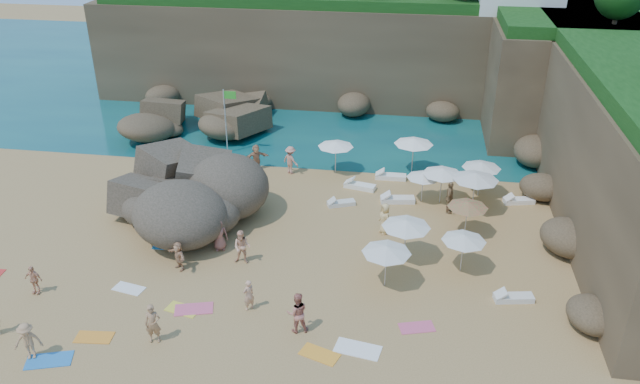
# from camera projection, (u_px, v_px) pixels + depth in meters

# --- Properties ---
(ground) EXTENTS (120.00, 120.00, 0.00)m
(ground) POSITION_uv_depth(u_px,v_px,m) (273.00, 250.00, 32.35)
(ground) COLOR tan
(ground) RESTS_ON ground
(seawater) EXTENTS (120.00, 120.00, 0.00)m
(seawater) POSITION_uv_depth(u_px,v_px,m) (343.00, 80.00, 58.69)
(seawater) COLOR #0C4751
(seawater) RESTS_ON ground
(cliff_back) EXTENTS (44.00, 8.00, 8.00)m
(cliff_back) POSITION_uv_depth(u_px,v_px,m) (360.00, 52.00, 52.19)
(cliff_back) COLOR brown
(cliff_back) RESTS_ON ground
(cliff_right) EXTENTS (8.00, 30.00, 8.00)m
(cliff_right) POSITION_uv_depth(u_px,v_px,m) (633.00, 141.00, 34.95)
(cliff_right) COLOR brown
(cliff_right) RESTS_ON ground
(cliff_corner) EXTENTS (10.00, 12.00, 8.00)m
(cliff_corner) POSITION_uv_depth(u_px,v_px,m) (557.00, 77.00, 45.75)
(cliff_corner) COLOR brown
(cliff_corner) RESTS_ON ground
(rock_promontory) EXTENTS (12.00, 7.00, 2.00)m
(rock_promontory) POSITION_uv_depth(u_px,v_px,m) (179.00, 127.00, 47.90)
(rock_promontory) COLOR brown
(rock_promontory) RESTS_ON ground
(marina_masts) EXTENTS (3.10, 0.10, 6.00)m
(marina_masts) POSITION_uv_depth(u_px,v_px,m) (172.00, 41.00, 59.56)
(marina_masts) COLOR white
(marina_masts) RESTS_ON ground
(rock_outcrop) EXTENTS (10.06, 8.57, 3.45)m
(rock_outcrop) POSITION_uv_depth(u_px,v_px,m) (182.00, 218.00, 35.31)
(rock_outcrop) COLOR brown
(rock_outcrop) RESTS_ON ground
(flag_pole) EXTENTS (0.89, 0.09, 4.57)m
(flag_pole) POSITION_uv_depth(u_px,v_px,m) (227.00, 113.00, 42.16)
(flag_pole) COLOR silver
(flag_pole) RESTS_ON ground
(parasol_0) EXTENTS (2.30, 2.30, 2.18)m
(parasol_0) POSITION_uv_depth(u_px,v_px,m) (336.00, 144.00, 39.74)
(parasol_0) COLOR silver
(parasol_0) RESTS_ON ground
(parasol_1) EXTENTS (2.52, 2.52, 2.38)m
(parasol_1) POSITION_uv_depth(u_px,v_px,m) (414.00, 141.00, 39.65)
(parasol_1) COLOR silver
(parasol_1) RESTS_ON ground
(parasol_2) EXTENTS (2.35, 2.35, 2.23)m
(parasol_2) POSITION_uv_depth(u_px,v_px,m) (442.00, 171.00, 36.02)
(parasol_2) COLOR silver
(parasol_2) RESTS_ON ground
(parasol_4) EXTENTS (2.61, 2.61, 2.47)m
(parasol_4) POSITION_uv_depth(u_px,v_px,m) (476.00, 176.00, 34.92)
(parasol_4) COLOR silver
(parasol_4) RESTS_ON ground
(parasol_5) EXTENTS (1.97, 1.97, 1.87)m
(parasol_5) POSITION_uv_depth(u_px,v_px,m) (423.00, 175.00, 36.31)
(parasol_5) COLOR silver
(parasol_5) RESTS_ON ground
(parasol_6) EXTENTS (2.16, 2.16, 2.04)m
(parasol_6) POSITION_uv_depth(u_px,v_px,m) (468.00, 204.00, 32.79)
(parasol_6) COLOR silver
(parasol_6) RESTS_ON ground
(parasol_7) EXTENTS (2.31, 2.31, 2.18)m
(parasol_7) POSITION_uv_depth(u_px,v_px,m) (482.00, 165.00, 36.87)
(parasol_7) COLOR silver
(parasol_7) RESTS_ON ground
(parasol_8) EXTENTS (2.16, 2.16, 2.04)m
(parasol_8) POSITION_uv_depth(u_px,v_px,m) (464.00, 238.00, 29.82)
(parasol_8) COLOR silver
(parasol_8) RESTS_ON ground
(parasol_9) EXTENTS (2.44, 2.44, 2.30)m
(parasol_9) POSITION_uv_depth(u_px,v_px,m) (406.00, 224.00, 30.54)
(parasol_9) COLOR silver
(parasol_9) RESTS_ON ground
(parasol_11) EXTENTS (2.32, 2.32, 2.19)m
(parasol_11) POSITION_uv_depth(u_px,v_px,m) (387.00, 249.00, 28.65)
(parasol_11) COLOR silver
(parasol_11) RESTS_ON ground
(lounger_0) EXTENTS (2.03, 1.06, 0.30)m
(lounger_0) POSITION_uv_depth(u_px,v_px,m) (360.00, 186.00, 38.53)
(lounger_0) COLOR white
(lounger_0) RESTS_ON ground
(lounger_1) EXTENTS (2.09, 0.98, 0.31)m
(lounger_1) POSITION_uv_depth(u_px,v_px,m) (398.00, 200.00, 36.93)
(lounger_1) COLOR white
(lounger_1) RESTS_ON ground
(lounger_2) EXTENTS (1.96, 0.68, 0.30)m
(lounger_2) POSITION_uv_depth(u_px,v_px,m) (391.00, 177.00, 39.72)
(lounger_2) COLOR white
(lounger_2) RESTS_ON ground
(lounger_3) EXTENTS (1.71, 1.12, 0.25)m
(lounger_3) POSITION_uv_depth(u_px,v_px,m) (341.00, 203.00, 36.59)
(lounger_3) COLOR silver
(lounger_3) RESTS_ON ground
(lounger_4) EXTENTS (1.87, 0.97, 0.28)m
(lounger_4) POSITION_uv_depth(u_px,v_px,m) (519.00, 201.00, 36.84)
(lounger_4) COLOR white
(lounger_4) RESTS_ON ground
(lounger_5) EXTENTS (1.86, 0.90, 0.28)m
(lounger_5) POSITION_uv_depth(u_px,v_px,m) (514.00, 298.00, 28.47)
(lounger_5) COLOR silver
(lounger_5) RESTS_ON ground
(towel_0) EXTENTS (1.98, 1.40, 0.03)m
(towel_0) POSITION_uv_depth(u_px,v_px,m) (49.00, 360.00, 25.02)
(towel_0) COLOR #2474C1
(towel_0) RESTS_ON ground
(towel_1) EXTENTS (1.87, 1.29, 0.03)m
(towel_1) POSITION_uv_depth(u_px,v_px,m) (194.00, 309.00, 27.94)
(towel_1) COLOR #DB5578
(towel_1) RESTS_ON ground
(towel_2) EXTENTS (1.62, 0.93, 0.03)m
(towel_2) POSITION_uv_depth(u_px,v_px,m) (94.00, 337.00, 26.25)
(towel_2) COLOR orange
(towel_2) RESTS_ON ground
(towel_5) EXTENTS (1.59, 1.02, 0.03)m
(towel_5) POSITION_uv_depth(u_px,v_px,m) (129.00, 289.00, 29.31)
(towel_5) COLOR white
(towel_5) RESTS_ON ground
(towel_8) EXTENTS (1.79, 0.95, 0.03)m
(towel_8) POSITION_uv_depth(u_px,v_px,m) (171.00, 245.00, 32.69)
(towel_8) COLOR #2686CB
(towel_8) RESTS_ON ground
(towel_9) EXTENTS (1.66, 1.15, 0.03)m
(towel_9) POSITION_uv_depth(u_px,v_px,m) (417.00, 327.00, 26.82)
(towel_9) COLOR #D8547A
(towel_9) RESTS_ON ground
(towel_10) EXTENTS (1.78, 1.29, 0.03)m
(towel_10) POSITION_uv_depth(u_px,v_px,m) (320.00, 354.00, 25.33)
(towel_10) COLOR orange
(towel_10) RESTS_ON ground
(towel_11) EXTENTS (1.91, 1.21, 0.03)m
(towel_11) POSITION_uv_depth(u_px,v_px,m) (226.00, 211.00, 36.02)
(towel_11) COLOR green
(towel_11) RESTS_ON ground
(towel_12) EXTENTS (1.65, 1.09, 0.03)m
(towel_12) POSITION_uv_depth(u_px,v_px,m) (183.00, 309.00, 27.92)
(towel_12) COLOR yellow
(towel_12) RESTS_ON ground
(towel_13) EXTENTS (2.02, 1.25, 0.03)m
(towel_13) POSITION_uv_depth(u_px,v_px,m) (358.00, 349.00, 25.60)
(towel_13) COLOR white
(towel_13) RESTS_ON ground
(person_stand_1) EXTENTS (1.09, 0.96, 1.90)m
(person_stand_1) POSITION_uv_depth(u_px,v_px,m) (297.00, 313.00, 26.23)
(person_stand_1) COLOR #BC6E5E
(person_stand_1) RESTS_ON ground
(person_stand_2) EXTENTS (1.28, 1.05, 1.86)m
(person_stand_2) POSITION_uv_depth(u_px,v_px,m) (291.00, 160.00, 40.12)
(person_stand_2) COLOR tan
(person_stand_2) RESTS_ON ground
(person_stand_3) EXTENTS (0.64, 1.20, 1.94)m
(person_stand_3) POSITION_uv_depth(u_px,v_px,m) (449.00, 197.00, 35.43)
(person_stand_3) COLOR olive
(person_stand_3) RESTS_ON ground
(person_stand_4) EXTENTS (0.84, 0.98, 1.77)m
(person_stand_4) POSITION_uv_depth(u_px,v_px,m) (385.00, 218.00, 33.47)
(person_stand_4) COLOR #E2BD77
(person_stand_4) RESTS_ON ground
(person_stand_5) EXTENTS (1.61, 1.19, 1.72)m
(person_stand_5) POSITION_uv_depth(u_px,v_px,m) (256.00, 157.00, 40.70)
(person_stand_5) COLOR tan
(person_stand_5) RESTS_ON ground
(person_stand_6) EXTENTS (0.64, 0.66, 1.53)m
(person_stand_6) POSITION_uv_depth(u_px,v_px,m) (249.00, 295.00, 27.63)
(person_stand_6) COLOR tan
(person_stand_6) RESTS_ON ground
(person_lie_0) EXTENTS (1.59, 1.95, 0.45)m
(person_lie_0) POSITION_uv_depth(u_px,v_px,m) (31.00, 354.00, 25.05)
(person_lie_0) COLOR tan
(person_lie_0) RESTS_ON ground
(person_lie_1) EXTENTS (0.90, 1.48, 0.35)m
(person_lie_1) POSITION_uv_depth(u_px,v_px,m) (36.00, 290.00, 28.95)
(person_lie_1) COLOR #E6A782
(person_lie_1) RESTS_ON ground
(person_lie_2) EXTENTS (1.44, 1.94, 0.47)m
(person_lie_2) POSITION_uv_depth(u_px,v_px,m) (220.00, 246.00, 32.26)
(person_lie_2) COLOR #94564A
(person_lie_2) RESTS_ON ground
(person_lie_3) EXTENTS (2.01, 2.02, 0.40)m
(person_lie_3) POSITION_uv_depth(u_px,v_px,m) (180.00, 266.00, 30.69)
(person_lie_3) COLOR tan
(person_lie_3) RESTS_ON ground
(person_lie_4) EXTENTS (1.02, 1.89, 0.43)m
(person_lie_4) POSITION_uv_depth(u_px,v_px,m) (155.00, 337.00, 25.95)
(person_lie_4) COLOR #A47752
(person_lie_4) RESTS_ON ground
(person_lie_5) EXTENTS (0.88, 1.79, 0.67)m
(person_lie_5) POSITION_uv_depth(u_px,v_px,m) (243.00, 257.00, 31.12)
(person_lie_5) COLOR #EDAD87
(person_lie_5) RESTS_ON ground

